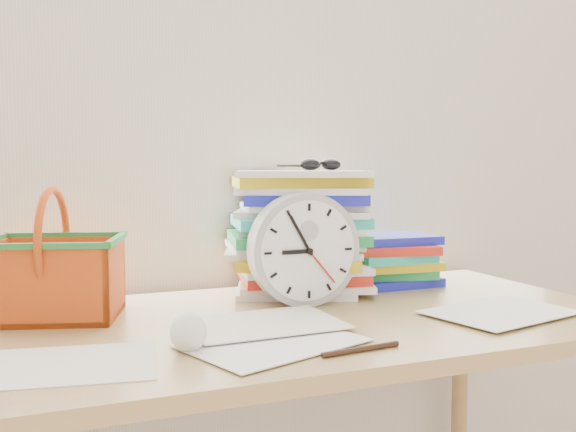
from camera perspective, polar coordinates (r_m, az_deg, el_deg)
name	(u,v)px	position (r m, az deg, el deg)	size (l,w,h in m)	color
curtain	(233,68)	(1.65, -4.87, 12.97)	(2.40, 0.01, 2.50)	white
desk	(291,353)	(1.33, 0.27, -12.09)	(1.40, 0.70, 0.75)	#A2844C
paper_stack	(298,232)	(1.55, 0.94, -1.40)	(0.33, 0.28, 0.29)	white
clock	(304,249)	(1.40, 1.42, -2.99)	(0.25, 0.25, 0.05)	#A6A6A6
sunglasses	(321,164)	(1.54, 2.94, 4.61)	(0.13, 0.11, 0.03)	black
book_stack	(390,260)	(1.66, 9.05, -3.92)	(0.25, 0.20, 0.13)	white
basket	(53,254)	(1.37, -20.13, -3.18)	(0.26, 0.20, 0.26)	#E75816
crumpled_ball	(188,332)	(1.09, -8.87, -10.14)	(0.06, 0.06, 0.06)	white
pen	(361,349)	(1.08, 6.50, -11.68)	(0.01, 0.01, 0.15)	black
scattered_papers	(291,314)	(1.31, 0.27, -8.71)	(1.26, 0.42, 0.02)	white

